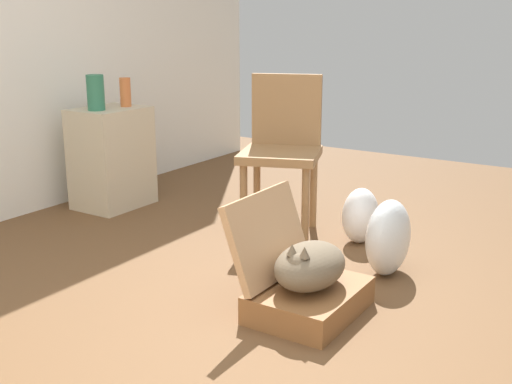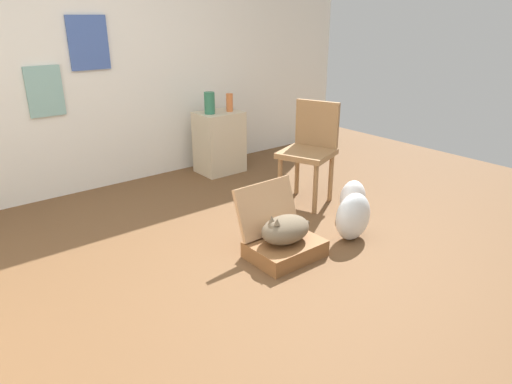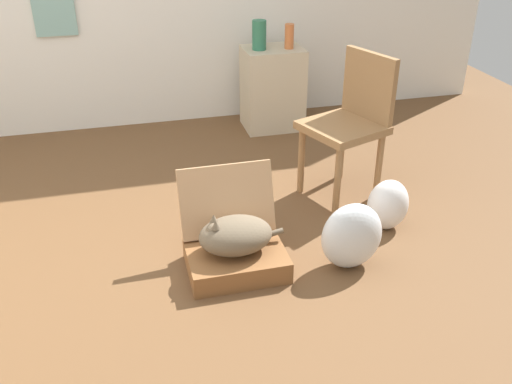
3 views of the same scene
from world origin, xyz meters
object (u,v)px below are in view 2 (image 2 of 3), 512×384
at_px(vase_tall, 210,103).
at_px(suitcase_base, 285,249).
at_px(vase_short, 230,103).
at_px(plastic_bag_clear, 353,198).
at_px(side_table, 219,142).
at_px(cat, 285,229).
at_px(chair, 310,148).
at_px(plastic_bag_white, 353,217).

bearing_deg(vase_tall, suitcase_base, -108.23).
bearing_deg(vase_tall, vase_short, -6.90).
height_order(suitcase_base, vase_short, vase_short).
distance_m(plastic_bag_clear, side_table, 1.78).
distance_m(side_table, vase_short, 0.46).
relative_size(cat, side_table, 0.70).
bearing_deg(side_table, suitcase_base, -111.27).
bearing_deg(vase_short, vase_tall, 173.10).
relative_size(plastic_bag_clear, side_table, 0.47).
relative_size(suitcase_base, vase_tall, 2.28).
bearing_deg(chair, vase_short, 161.49).
bearing_deg(vase_short, plastic_bag_white, -97.46).
xyz_separation_m(cat, side_table, (0.76, 1.94, 0.11)).
distance_m(cat, vase_short, 2.17).
bearing_deg(chair, cat, -74.06).
bearing_deg(plastic_bag_clear, cat, -169.01).
relative_size(vase_tall, vase_short, 1.18).
bearing_deg(plastic_bag_clear, vase_tall, 101.27).
distance_m(plastic_bag_clear, vase_tall, 1.88).
relative_size(suitcase_base, vase_short, 2.70).
xyz_separation_m(plastic_bag_clear, vase_tall, (-0.35, 1.74, 0.64)).
xyz_separation_m(cat, vase_tall, (0.64, 1.93, 0.57)).
bearing_deg(vase_tall, plastic_bag_white, -90.62).
relative_size(plastic_bag_white, vase_short, 2.00).
bearing_deg(vase_short, suitcase_base, -114.79).
xyz_separation_m(suitcase_base, side_table, (0.76, 1.94, 0.28)).
xyz_separation_m(plastic_bag_white, side_table, (0.14, 2.06, 0.15)).
distance_m(plastic_bag_white, side_table, 2.07).
height_order(suitcase_base, plastic_bag_white, plastic_bag_white).
relative_size(suitcase_base, cat, 1.11).
bearing_deg(chair, suitcase_base, -73.89).
relative_size(plastic_bag_clear, vase_tall, 1.40).
relative_size(side_table, vase_tall, 2.96).
bearing_deg(plastic_bag_white, cat, 169.02).
bearing_deg(plastic_bag_clear, plastic_bag_white, -139.79).
height_order(vase_short, chair, chair).
bearing_deg(side_table, plastic_bag_white, -93.98).
bearing_deg(side_table, cat, -111.41).
relative_size(suitcase_base, side_table, 0.77).
xyz_separation_m(suitcase_base, cat, (-0.01, 0.00, 0.16)).
distance_m(vase_tall, vase_short, 0.24).
relative_size(cat, plastic_bag_white, 1.22).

